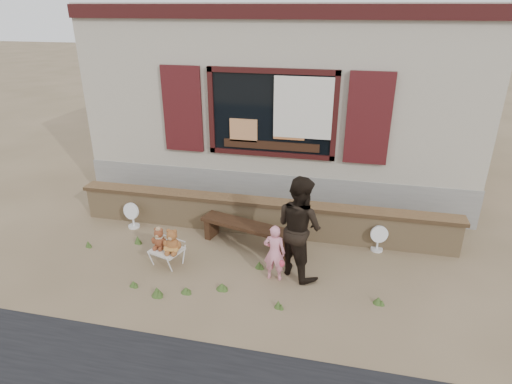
% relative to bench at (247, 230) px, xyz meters
% --- Properties ---
extents(ground, '(80.00, 80.00, 0.00)m').
position_rel_bench_xyz_m(ground, '(0.12, -0.45, -0.32)').
color(ground, brown).
rests_on(ground, ground).
extents(shopfront, '(8.04, 5.13, 4.00)m').
position_rel_bench_xyz_m(shopfront, '(0.12, 4.04, 1.68)').
color(shopfront, '#9E9480').
rests_on(shopfront, ground).
extents(brick_wall, '(7.10, 0.36, 0.67)m').
position_rel_bench_xyz_m(brick_wall, '(0.12, 0.55, 0.02)').
color(brick_wall, tan).
rests_on(brick_wall, ground).
extents(bench, '(1.76, 0.80, 0.44)m').
position_rel_bench_xyz_m(bench, '(0.00, 0.00, 0.00)').
color(bench, black).
rests_on(bench, ground).
extents(folding_chair, '(0.57, 0.53, 0.29)m').
position_rel_bench_xyz_m(folding_chair, '(-1.15, -0.86, -0.06)').
color(folding_chair, beige).
rests_on(folding_chair, ground).
extents(teddy_bear_left, '(0.32, 0.30, 0.36)m').
position_rel_bench_xyz_m(teddy_bear_left, '(-1.28, -0.82, 0.15)').
color(teddy_bear_left, brown).
rests_on(teddy_bear_left, folding_chair).
extents(teddy_bear_right, '(0.37, 0.35, 0.42)m').
position_rel_bench_xyz_m(teddy_bear_right, '(-1.01, -0.90, 0.18)').
color(teddy_bear_right, brown).
rests_on(teddy_bear_right, folding_chair).
extents(child, '(0.34, 0.23, 0.93)m').
position_rel_bench_xyz_m(child, '(0.64, -0.87, 0.15)').
color(child, pink).
rests_on(child, ground).
extents(adult, '(1.02, 1.00, 1.66)m').
position_rel_bench_xyz_m(adult, '(0.98, -0.63, 0.51)').
color(adult, black).
rests_on(adult, ground).
extents(fan_left, '(0.33, 0.22, 0.52)m').
position_rel_bench_xyz_m(fan_left, '(-2.31, 0.20, -0.06)').
color(fan_left, white).
rests_on(fan_left, ground).
extents(fan_right, '(0.32, 0.21, 0.49)m').
position_rel_bench_xyz_m(fan_right, '(2.25, 0.35, -0.08)').
color(fan_right, white).
rests_on(fan_right, ground).
extents(grass_tufts, '(5.11, 1.65, 0.15)m').
position_rel_bench_xyz_m(grass_tufts, '(-0.49, -1.14, -0.26)').
color(grass_tufts, '#3B5622').
rests_on(grass_tufts, ground).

